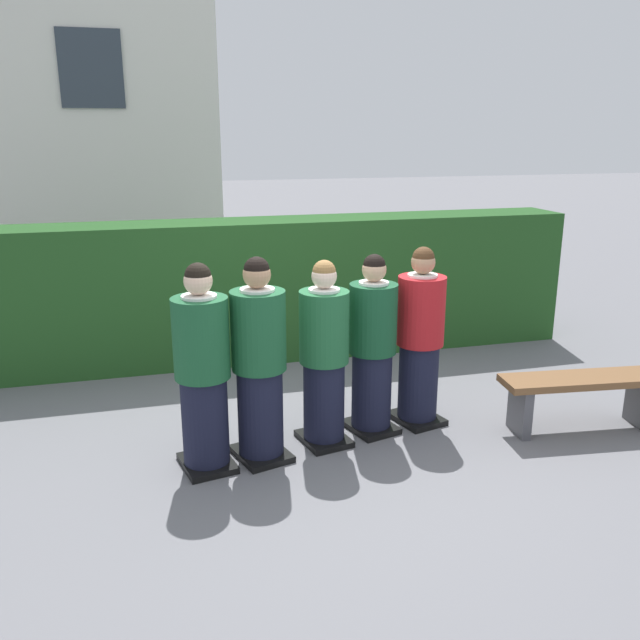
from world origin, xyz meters
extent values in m
plane|color=slate|center=(0.00, 0.00, 0.00)|extent=(60.00, 60.00, 0.00)
cylinder|color=black|center=(-0.94, -0.17, 0.36)|extent=(0.35, 0.35, 0.73)
cube|color=black|center=(-0.94, -0.17, 0.03)|extent=(0.45, 0.52, 0.05)
cylinder|color=#19512D|center=(-0.94, -0.17, 1.03)|extent=(0.41, 0.41, 0.60)
cylinder|color=white|center=(-0.94, -0.17, 1.34)|extent=(0.26, 0.26, 0.03)
cube|color=#236038|center=(-0.98, 0.02, 1.15)|extent=(0.04, 0.02, 0.26)
sphere|color=beige|center=(-0.94, -0.17, 1.45)|extent=(0.21, 0.21, 0.21)
sphere|color=black|center=(-0.94, -0.17, 1.49)|extent=(0.19, 0.19, 0.19)
cylinder|color=black|center=(-0.51, -0.12, 0.37)|extent=(0.35, 0.35, 0.74)
cube|color=black|center=(-0.51, -0.12, 0.03)|extent=(0.48, 0.54, 0.05)
cylinder|color=#19512D|center=(-0.51, -0.12, 1.04)|extent=(0.42, 0.42, 0.61)
cylinder|color=white|center=(-0.51, -0.12, 1.35)|extent=(0.26, 0.26, 0.03)
cube|color=navy|center=(-0.56, 0.07, 1.16)|extent=(0.04, 0.02, 0.27)
sphere|color=tan|center=(-0.51, -0.12, 1.47)|extent=(0.21, 0.21, 0.21)
sphere|color=black|center=(-0.51, -0.12, 1.50)|extent=(0.19, 0.19, 0.19)
cylinder|color=black|center=(0.04, 0.01, 0.35)|extent=(0.33, 0.33, 0.70)
cube|color=black|center=(0.04, 0.01, 0.03)|extent=(0.43, 0.50, 0.05)
cylinder|color=#1E5B33|center=(0.04, 0.01, 0.99)|extent=(0.40, 0.40, 0.58)
cylinder|color=white|center=(0.04, 0.01, 1.28)|extent=(0.25, 0.25, 0.03)
cube|color=#236038|center=(0.00, 0.19, 1.10)|extent=(0.04, 0.02, 0.25)
sphere|color=beige|center=(0.04, 0.01, 1.40)|extent=(0.20, 0.20, 0.20)
sphere|color=olive|center=(0.04, 0.01, 1.43)|extent=(0.18, 0.18, 0.18)
cube|color=white|center=(-0.02, 0.26, 0.90)|extent=(0.15, 0.04, 0.20)
cylinder|color=black|center=(0.49, 0.13, 0.35)|extent=(0.34, 0.34, 0.70)
cube|color=black|center=(0.49, 0.13, 0.03)|extent=(0.45, 0.51, 0.05)
cylinder|color=#144728|center=(0.49, 0.13, 0.99)|extent=(0.40, 0.40, 0.58)
cylinder|color=white|center=(0.49, 0.13, 1.29)|extent=(0.25, 0.25, 0.03)
cube|color=gold|center=(0.44, 0.31, 1.11)|extent=(0.04, 0.02, 0.26)
sphere|color=tan|center=(0.49, 0.13, 1.40)|extent=(0.20, 0.20, 0.20)
sphere|color=black|center=(0.49, 0.13, 1.44)|extent=(0.18, 0.18, 0.18)
cylinder|color=black|center=(0.94, 0.19, 0.36)|extent=(0.34, 0.34, 0.72)
cube|color=black|center=(0.94, 0.19, 0.03)|extent=(0.46, 0.52, 0.05)
cylinder|color=#AD191E|center=(0.94, 0.19, 1.01)|extent=(0.40, 0.40, 0.59)
cylinder|color=white|center=(0.94, 0.19, 1.31)|extent=(0.25, 0.25, 0.03)
cube|color=navy|center=(0.89, 0.37, 1.13)|extent=(0.04, 0.02, 0.26)
sphere|color=tan|center=(0.94, 0.19, 1.43)|extent=(0.20, 0.20, 0.20)
sphere|color=#472D19|center=(0.94, 0.19, 1.46)|extent=(0.19, 0.19, 0.19)
cube|color=white|center=(0.87, 0.44, 0.92)|extent=(0.15, 0.05, 0.20)
cube|color=#214C1E|center=(0.00, 2.33, 0.77)|extent=(7.00, 0.70, 1.54)
cube|color=silver|center=(-3.35, 7.53, 2.70)|extent=(6.70, 3.05, 5.39)
cube|color=#2D3842|center=(-1.84, 5.99, 3.34)|extent=(0.90, 0.04, 1.10)
cube|color=brown|center=(2.22, -0.33, 0.45)|extent=(1.43, 0.51, 0.06)
cube|color=#4C4C51|center=(1.67, -0.27, 0.21)|extent=(0.12, 0.33, 0.42)
cube|color=#4C4C51|center=(2.77, -0.39, 0.21)|extent=(0.12, 0.33, 0.42)
camera|label=1|loc=(-1.30, -4.83, 2.48)|focal=37.35mm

